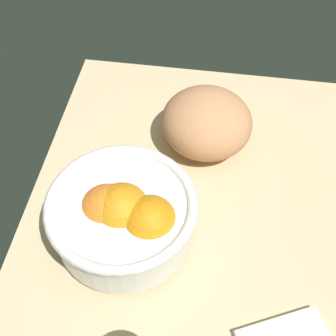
# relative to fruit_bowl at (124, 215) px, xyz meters

# --- Properties ---
(ground_plane) EXTENTS (0.84, 0.55, 0.03)m
(ground_plane) POSITION_rel_fruit_bowl_xyz_m (-0.00, 0.10, -0.08)
(ground_plane) COLOR #D0B68B
(fruit_bowl) EXTENTS (0.22, 0.22, 0.11)m
(fruit_bowl) POSITION_rel_fruit_bowl_xyz_m (0.00, 0.00, 0.00)
(fruit_bowl) COLOR white
(fruit_bowl) RESTS_ON ground
(bread_loaf) EXTENTS (0.17, 0.18, 0.11)m
(bread_loaf) POSITION_rel_fruit_bowl_xyz_m (-0.21, 0.10, -0.01)
(bread_loaf) COLOR tan
(bread_loaf) RESTS_ON ground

